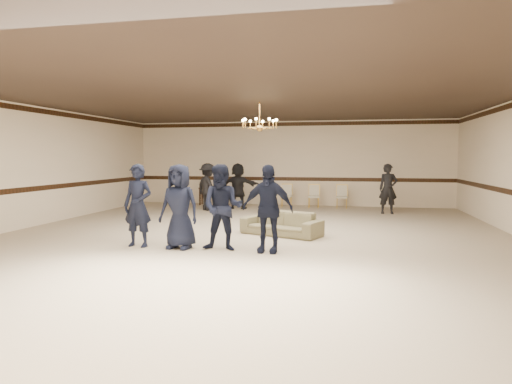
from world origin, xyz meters
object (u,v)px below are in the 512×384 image
banquet_chair_right (342,197)px  adult_mid (238,186)px  boy_a (138,205)px  boy_c (223,207)px  adult_right (388,189)px  console_table (210,196)px  settee (281,223)px  adult_left (208,187)px  banquet_chair_mid (314,196)px  banquet_chair_left (286,196)px  chandelier (260,115)px  boy_b (179,206)px  boy_d (268,209)px

banquet_chair_right → adult_mid: bearing=-163.6°
boy_a → adult_mid: (0.42, 6.89, -0.04)m
boy_c → boy_a: bearing=178.8°
adult_right → console_table: adult_right is taller
settee → adult_left: adult_left is taller
settee → banquet_chair_mid: banquet_chair_mid is taller
console_table → adult_left: bearing=-69.4°
banquet_chair_left → console_table: bearing=-178.7°
banquet_chair_mid → console_table: size_ratio=1.06×
boy_c → banquet_chair_right: 8.05m
banquet_chair_left → console_table: 3.01m
adult_mid → banquet_chair_left: bearing=-154.3°
chandelier → adult_right: bearing=49.2°
banquet_chair_mid → banquet_chair_right: same height
settee → adult_left: (-3.18, 4.28, 0.53)m
chandelier → settee: size_ratio=0.49×
settee → banquet_chair_mid: 5.81m
adult_mid → boy_b: bearing=92.6°
chandelier → boy_a: (-2.06, -2.48, -2.02)m
boy_a → adult_left: (-0.48, 6.19, -0.04)m
banquet_chair_mid → boy_b: bearing=-110.4°
adult_mid → adult_right: same height
adult_right → banquet_chair_mid: 2.79m
boy_a → console_table: 8.00m
boy_c → console_table: boy_c is taller
chandelier → adult_left: (-2.54, 3.71, -2.06)m
chandelier → adult_mid: chandelier is taller
boy_b → adult_left: bearing=109.1°
boy_a → boy_d: size_ratio=1.00×
adult_left → banquet_chair_mid: bearing=-117.8°
boy_b → adult_left: (-1.38, 6.19, -0.04)m
banquet_chair_left → banquet_chair_right: bearing=5.1°
settee → boy_d: bearing=-67.8°
chandelier → boy_b: chandelier is taller
boy_b → adult_right: 7.97m
adult_left → banquet_chair_left: bearing=-110.0°
boy_a → banquet_chair_left: 8.00m
chandelier → banquet_chair_left: bearing=90.2°
banquet_chair_right → boy_c: bearing=-102.6°
boy_a → console_table: (-0.96, 7.92, -0.52)m
adult_left → banquet_chair_right: adult_left is taller
boy_d → banquet_chair_mid: size_ratio=2.05×
chandelier → boy_d: size_ratio=0.55×
settee → console_table: (-3.66, 6.00, 0.05)m
boy_c → settee: bearing=63.8°
chandelier → banquet_chair_mid: 5.87m
settee → adult_right: size_ratio=1.17×
banquet_chair_mid → console_table: banquet_chair_mid is taller
boy_b → banquet_chair_mid: size_ratio=2.05×
adult_left → console_table: size_ratio=2.07×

